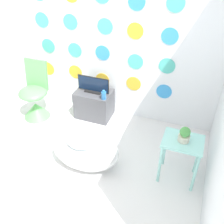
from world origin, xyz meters
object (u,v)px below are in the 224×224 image
Objects in this scene: vase at (104,95)px; potted_plant_left at (185,135)px; bathtub at (85,149)px; chair at (35,101)px; tv at (93,85)px.

potted_plant_left is at bearing -28.81° from vase.
chair reaches higher than bathtub.
potted_plant_left reaches higher than tv.
chair is at bearing 168.29° from potted_plant_left.
potted_plant_left is (1.09, 0.18, 0.42)m from bathtub.
chair is 6.43× the size of vase.
tv is at bearing 20.91° from chair.
chair reaches higher than potted_plant_left.
tv is at bearing 107.69° from bathtub.
bathtub is 1.74× the size of tv.
vase is at bearing 151.19° from potted_plant_left.
tv is (0.83, 0.32, 0.26)m from chair.
potted_plant_left is (1.39, -0.78, 0.11)m from tv.
tv is 0.25m from vase.
bathtub is 0.87m from vase.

